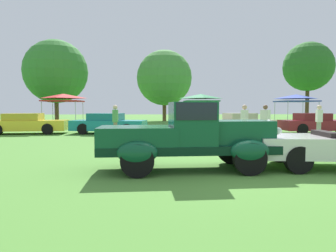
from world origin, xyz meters
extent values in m
plane|color=#4C8433|center=(0.00, 0.00, 0.00)|extent=(120.00, 120.00, 0.00)
cube|color=black|center=(-0.72, 0.00, 0.56)|extent=(4.39, 1.61, 0.20)
cube|color=#0F472D|center=(0.57, 0.05, 0.94)|extent=(1.64, 1.15, 0.60)
ellipsoid|color=silver|center=(1.40, 0.08, 0.92)|extent=(0.18, 0.53, 0.68)
cube|color=#0F472D|center=(-0.60, 0.00, 1.18)|extent=(1.09, 1.41, 1.04)
cube|color=black|center=(-0.60, 0.00, 1.48)|extent=(1.00, 1.44, 0.40)
cube|color=#0F472D|center=(-1.94, -0.05, 0.86)|extent=(1.94, 1.48, 0.48)
ellipsoid|color=#0F472D|center=(0.62, 0.77, 0.56)|extent=(0.93, 0.40, 0.52)
ellipsoid|color=#0F472D|center=(0.67, -0.67, 0.56)|extent=(0.93, 0.40, 0.52)
ellipsoid|color=#0F472D|center=(-1.97, 0.67, 0.56)|extent=(0.93, 0.40, 0.52)
ellipsoid|color=#0F472D|center=(-1.92, -0.77, 0.56)|extent=(0.93, 0.40, 0.52)
sphere|color=silver|center=(1.43, 0.52, 1.00)|extent=(0.18, 0.18, 0.18)
sphere|color=silver|center=(1.46, -0.36, 1.00)|extent=(0.18, 0.18, 0.18)
cylinder|color=black|center=(0.62, 0.77, 0.38)|extent=(0.76, 0.24, 0.76)
cylinder|color=black|center=(0.67, -0.67, 0.38)|extent=(0.76, 0.24, 0.76)
cylinder|color=black|center=(-1.97, 0.67, 0.38)|extent=(0.76, 0.24, 0.76)
cylinder|color=black|center=(-1.92, -0.77, 0.38)|extent=(0.76, 0.24, 0.76)
cube|color=black|center=(2.91, 0.06, 0.81)|extent=(0.43, 1.23, 0.28)
cylinder|color=black|center=(2.07, 0.95, 0.33)|extent=(0.66, 0.20, 0.66)
cylinder|color=black|center=(1.88, -0.59, 0.33)|extent=(0.66, 0.20, 0.66)
cube|color=yellow|center=(-9.04, 10.79, 0.50)|extent=(4.69, 2.05, 0.60)
cube|color=gold|center=(-9.22, 10.77, 1.00)|extent=(2.12, 1.60, 0.44)
cylinder|color=black|center=(-7.61, 10.13, 0.32)|extent=(0.64, 0.22, 0.64)
cube|color=teal|center=(-4.17, 10.62, 0.50)|extent=(4.59, 2.43, 0.60)
cube|color=#146A6E|center=(-4.34, 10.65, 1.00)|extent=(2.14, 1.76, 0.44)
cylinder|color=black|center=(-3.02, 9.63, 0.32)|extent=(0.64, 0.22, 0.64)
cylinder|color=black|center=(-5.60, 10.09, 0.32)|extent=(0.64, 0.22, 0.64)
cube|color=beige|center=(4.00, 10.86, 0.50)|extent=(4.09, 2.39, 0.60)
cube|color=#B3AB8E|center=(3.84, 10.83, 1.00)|extent=(1.94, 1.74, 0.44)
cylinder|color=black|center=(5.27, 10.33, 0.32)|extent=(0.64, 0.22, 0.64)
cylinder|color=black|center=(3.01, 9.88, 0.32)|extent=(0.64, 0.22, 0.64)
cube|color=maroon|center=(8.25, 10.15, 0.50)|extent=(3.95, 1.75, 0.60)
cube|color=maroon|center=(8.09, 10.15, 1.00)|extent=(1.75, 1.48, 0.44)
cylinder|color=black|center=(7.09, 9.36, 0.32)|extent=(0.64, 0.22, 0.64)
cylinder|color=#7F7056|center=(3.74, 6.13, 0.43)|extent=(0.16, 0.16, 0.86)
cylinder|color=#7F7056|center=(3.61, 6.28, 0.43)|extent=(0.16, 0.16, 0.86)
cube|color=silver|center=(3.67, 6.21, 1.16)|extent=(0.44, 0.46, 0.60)
sphere|color=brown|center=(3.67, 6.21, 1.58)|extent=(0.22, 0.22, 0.22)
cylinder|color=#9E998E|center=(2.69, 6.11, 0.43)|extent=(0.16, 0.16, 0.86)
cylinder|color=#9E998E|center=(2.58, 5.95, 0.43)|extent=(0.16, 0.16, 0.86)
cube|color=silver|center=(2.64, 6.03, 1.16)|extent=(0.43, 0.46, 0.60)
sphere|color=tan|center=(2.64, 6.03, 1.58)|extent=(0.22, 0.22, 0.22)
cylinder|color=#9E998E|center=(6.61, 6.88, 0.43)|extent=(0.16, 0.16, 0.86)
cylinder|color=#9E998E|center=(6.56, 6.69, 0.43)|extent=(0.16, 0.16, 0.86)
cube|color=silver|center=(6.59, 6.79, 1.16)|extent=(0.34, 0.45, 0.60)
sphere|color=beige|center=(6.59, 6.79, 1.58)|extent=(0.22, 0.22, 0.22)
cylinder|color=#7F7056|center=(-3.36, 7.07, 0.43)|extent=(0.16, 0.16, 0.86)
cylinder|color=#7F7056|center=(-3.36, 7.27, 0.43)|extent=(0.16, 0.16, 0.86)
cube|color=#4C9351|center=(-3.36, 7.17, 1.16)|extent=(0.24, 0.40, 0.60)
sphere|color=beige|center=(-3.36, 7.17, 1.58)|extent=(0.22, 0.22, 0.22)
cylinder|color=#B7B7BC|center=(-7.67, 19.31, 1.02)|extent=(0.05, 0.05, 2.05)
cylinder|color=#B7B7BC|center=(-7.67, 16.68, 1.02)|extent=(0.05, 0.05, 2.05)
cylinder|color=#B7B7BC|center=(-10.30, 19.31, 1.02)|extent=(0.05, 0.05, 2.05)
cylinder|color=#B7B7BC|center=(-10.30, 16.68, 1.02)|extent=(0.05, 0.05, 2.05)
cube|color=red|center=(-8.98, 17.99, 2.10)|extent=(2.92, 2.92, 0.10)
pyramid|color=red|center=(-8.98, 17.99, 2.52)|extent=(2.86, 2.86, 0.38)
cylinder|color=#B7B7BC|center=(3.81, 19.14, 1.02)|extent=(0.05, 0.05, 2.05)
cylinder|color=#B7B7BC|center=(3.81, 16.65, 1.02)|extent=(0.05, 0.05, 2.05)
cylinder|color=#B7B7BC|center=(1.33, 19.14, 1.02)|extent=(0.05, 0.05, 2.05)
cylinder|color=#B7B7BC|center=(1.33, 16.65, 1.02)|extent=(0.05, 0.05, 2.05)
cube|color=#1E703D|center=(2.57, 17.90, 2.10)|extent=(2.76, 2.76, 0.10)
pyramid|color=#1E703D|center=(2.57, 17.90, 2.52)|extent=(2.71, 2.71, 0.38)
cylinder|color=#B7B7BC|center=(12.31, 19.44, 1.02)|extent=(0.05, 0.05, 2.05)
cylinder|color=#B7B7BC|center=(12.31, 16.79, 1.02)|extent=(0.05, 0.05, 2.05)
cylinder|color=#B7B7BC|center=(9.66, 19.44, 1.02)|extent=(0.05, 0.05, 2.05)
cylinder|color=#B7B7BC|center=(9.66, 16.79, 1.02)|extent=(0.05, 0.05, 2.05)
cube|color=#2D429E|center=(10.98, 18.12, 2.10)|extent=(2.94, 2.94, 0.10)
pyramid|color=#2D429E|center=(10.98, 18.12, 2.52)|extent=(2.88, 2.88, 0.38)
cylinder|color=brown|center=(-11.85, 25.40, 1.77)|extent=(0.44, 0.44, 3.54)
sphere|color=#337A2D|center=(-11.85, 25.40, 5.39)|extent=(6.72, 6.72, 6.72)
cylinder|color=brown|center=(-0.15, 27.42, 1.62)|extent=(0.44, 0.44, 3.23)
sphere|color=#428938|center=(-0.15, 27.42, 4.99)|extent=(6.38, 6.38, 6.38)
cylinder|color=#47331E|center=(17.20, 27.93, 2.43)|extent=(0.44, 0.44, 4.85)
sphere|color=#286623|center=(17.20, 27.93, 6.46)|extent=(5.86, 5.86, 5.86)
camera|label=1|loc=(-1.59, -7.41, 1.57)|focal=31.95mm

